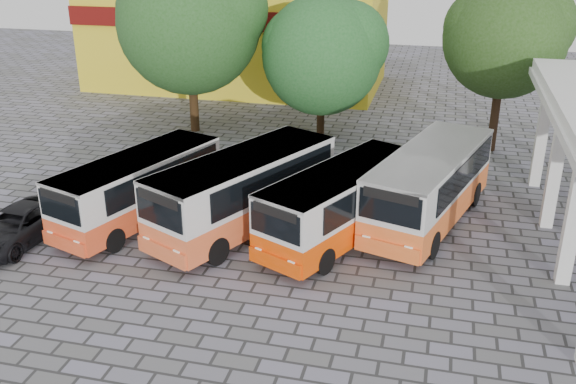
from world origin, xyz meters
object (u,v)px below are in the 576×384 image
(bus_centre_right, at_px, (342,200))
(parked_car, at_px, (16,226))
(bus_far_left, at_px, (139,185))
(bus_centre_left, at_px, (244,188))
(bus_far_right, at_px, (430,183))

(bus_centre_right, relative_size, parked_car, 1.75)
(bus_far_left, height_order, bus_centre_left, bus_centre_left)
(bus_centre_right, height_order, parked_car, bus_centre_right)
(bus_centre_right, height_order, bus_far_right, bus_far_right)
(bus_centre_left, xyz_separation_m, parked_car, (-7.80, -3.02, -1.06))
(bus_far_left, distance_m, bus_far_right, 11.20)
(parked_car, bearing_deg, bus_far_left, 41.69)
(bus_centre_right, bearing_deg, bus_far_left, -152.20)
(bus_far_right, bearing_deg, bus_centre_right, -127.55)
(bus_far_right, height_order, parked_car, bus_far_right)
(bus_far_left, height_order, bus_centre_right, bus_centre_right)
(bus_centre_left, relative_size, bus_centre_right, 1.08)
(bus_centre_right, xyz_separation_m, parked_car, (-11.49, -3.06, -0.93))
(bus_far_left, xyz_separation_m, bus_centre_right, (7.87, 0.35, 0.04))
(bus_centre_left, height_order, bus_centre_right, bus_centre_left)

